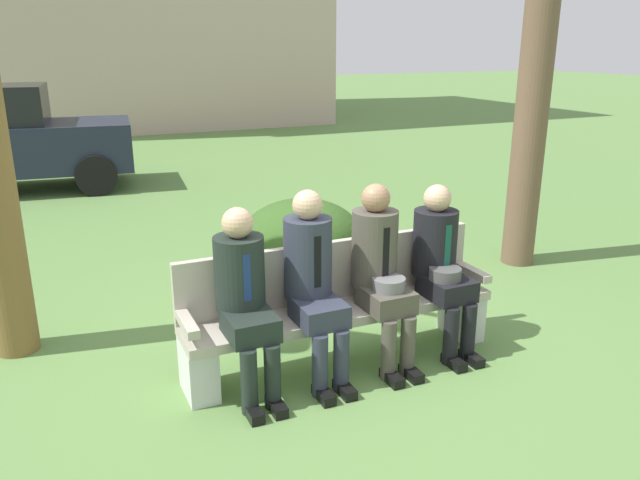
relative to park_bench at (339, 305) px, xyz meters
The scene contains 8 objects.
ground_plane 0.47m from the park_bench, 109.95° to the left, with size 80.00×80.00×0.00m, color #5C8443.
park_bench is the anchor object (origin of this frame).
seated_man_leftmost 0.83m from the park_bench, behind, with size 0.34×0.72×1.28m.
seated_man_centerleft 0.43m from the park_bench, 155.01° to the right, with size 0.34×0.72×1.35m.
seated_man_centerright 0.43m from the park_bench, 26.21° to the right, with size 0.34×0.72×1.34m.
seated_man_rightmost 0.86m from the park_bench, ahead, with size 0.34×0.72×1.29m.
shrub_near_bench 1.85m from the park_bench, 75.77° to the left, with size 1.27×1.16×0.79m, color #335720.
parked_car_near 7.68m from the park_bench, 108.34° to the left, with size 4.05×2.06×1.68m.
Camera 1 is at (-1.84, -3.97, 2.30)m, focal length 34.80 mm.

